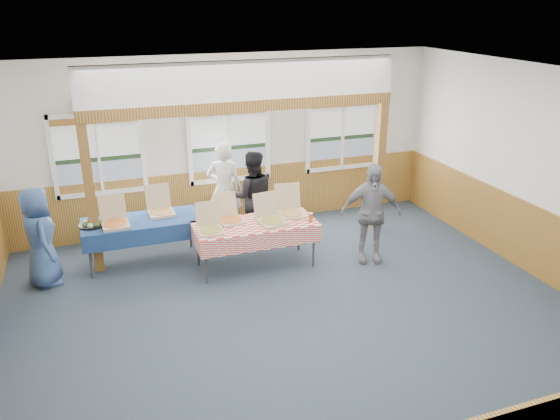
% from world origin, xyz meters
% --- Properties ---
extents(floor, '(8.00, 8.00, 0.00)m').
position_xyz_m(floor, '(0.00, 0.00, 0.00)').
color(floor, '#27343F').
rests_on(floor, ground).
extents(ceiling, '(8.00, 8.00, 0.00)m').
position_xyz_m(ceiling, '(0.00, 0.00, 3.20)').
color(ceiling, white).
rests_on(ceiling, wall_back).
extents(wall_back, '(8.00, 0.00, 8.00)m').
position_xyz_m(wall_back, '(0.00, 3.50, 1.60)').
color(wall_back, silver).
rests_on(wall_back, floor).
extents(wall_front, '(8.00, 0.00, 8.00)m').
position_xyz_m(wall_front, '(0.00, -3.50, 1.60)').
color(wall_front, silver).
rests_on(wall_front, floor).
extents(wall_right, '(0.00, 8.00, 8.00)m').
position_xyz_m(wall_right, '(4.00, 0.00, 1.60)').
color(wall_right, silver).
rests_on(wall_right, floor).
extents(wainscot_back, '(7.98, 0.05, 1.10)m').
position_xyz_m(wainscot_back, '(0.00, 3.48, 0.55)').
color(wainscot_back, brown).
rests_on(wainscot_back, floor).
extents(wainscot_right, '(0.05, 6.98, 1.10)m').
position_xyz_m(wainscot_right, '(3.98, 0.00, 0.55)').
color(wainscot_right, brown).
rests_on(wainscot_right, floor).
extents(window_left, '(1.56, 0.10, 1.46)m').
position_xyz_m(window_left, '(-2.30, 3.46, 1.68)').
color(window_left, white).
rests_on(window_left, wall_back).
extents(window_mid, '(1.56, 0.10, 1.46)m').
position_xyz_m(window_mid, '(0.00, 3.46, 1.68)').
color(window_mid, white).
rests_on(window_mid, wall_back).
extents(window_right, '(1.56, 0.10, 1.46)m').
position_xyz_m(window_right, '(2.30, 3.46, 1.68)').
color(window_right, white).
rests_on(window_right, wall_back).
extents(post_left, '(0.15, 0.15, 2.40)m').
position_xyz_m(post_left, '(-2.50, 2.30, 1.20)').
color(post_left, '#5B3414').
rests_on(post_left, floor).
extents(post_right, '(0.15, 0.15, 2.40)m').
position_xyz_m(post_right, '(2.50, 2.30, 1.20)').
color(post_right, '#5B3414').
rests_on(post_right, floor).
extents(cross_beam, '(5.15, 0.18, 0.18)m').
position_xyz_m(cross_beam, '(0.00, 2.30, 2.49)').
color(cross_beam, '#5B3414').
rests_on(cross_beam, post_left).
extents(table_left, '(2.02, 1.51, 0.76)m').
position_xyz_m(table_left, '(-1.79, 2.34, 0.70)').
color(table_left, '#323232').
rests_on(table_left, floor).
extents(table_right, '(2.01, 1.04, 0.76)m').
position_xyz_m(table_right, '(-0.09, 1.59, 0.70)').
color(table_right, '#323232').
rests_on(table_right, floor).
extents(pizza_box_a, '(0.44, 0.52, 0.45)m').
position_xyz_m(pizza_box_a, '(-2.19, 2.23, 0.82)').
color(pizza_box_a, tan).
rests_on(pizza_box_a, table_left).
extents(pizza_box_b, '(0.43, 0.51, 0.44)m').
position_xyz_m(pizza_box_b, '(-1.44, 2.50, 0.82)').
color(pizza_box_b, tan).
rests_on(pizza_box_b, table_left).
extents(pizza_box_c, '(0.41, 0.49, 0.42)m').
position_xyz_m(pizza_box_c, '(-0.83, 1.49, 0.82)').
color(pizza_box_c, tan).
rests_on(pizza_box_c, table_right).
extents(pizza_box_d, '(0.46, 0.53, 0.42)m').
position_xyz_m(pizza_box_d, '(-0.44, 1.78, 0.82)').
color(pizza_box_d, tan).
rests_on(pizza_box_d, table_right).
extents(pizza_box_e, '(0.48, 0.55, 0.44)m').
position_xyz_m(pizza_box_e, '(0.16, 1.51, 0.82)').
color(pizza_box_e, tan).
rests_on(pizza_box_e, table_right).
extents(pizza_box_f, '(0.48, 0.57, 0.47)m').
position_xyz_m(pizza_box_f, '(0.57, 1.73, 0.83)').
color(pizza_box_f, tan).
rests_on(pizza_box_f, table_right).
extents(veggie_tray, '(0.41, 0.41, 0.09)m').
position_xyz_m(veggie_tray, '(-2.54, 2.34, 0.79)').
color(veggie_tray, black).
rests_on(veggie_tray, table_left).
extents(drink_glass, '(0.07, 0.07, 0.15)m').
position_xyz_m(drink_glass, '(0.76, 1.34, 0.83)').
color(drink_glass, '#9D591A').
rests_on(drink_glass, table_right).
extents(woman_white, '(0.75, 0.64, 1.74)m').
position_xyz_m(woman_white, '(-0.22, 3.03, 0.87)').
color(woman_white, silver).
rests_on(woman_white, floor).
extents(woman_black, '(0.91, 0.77, 1.64)m').
position_xyz_m(woman_black, '(0.18, 2.63, 0.82)').
color(woman_black, black).
rests_on(woman_black, floor).
extents(man_blue, '(0.65, 0.85, 1.55)m').
position_xyz_m(man_blue, '(-3.28, 2.10, 0.78)').
color(man_blue, '#355285').
rests_on(man_blue, floor).
extents(person_grey, '(1.06, 0.70, 1.68)m').
position_xyz_m(person_grey, '(1.75, 1.18, 0.84)').
color(person_grey, gray).
rests_on(person_grey, floor).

